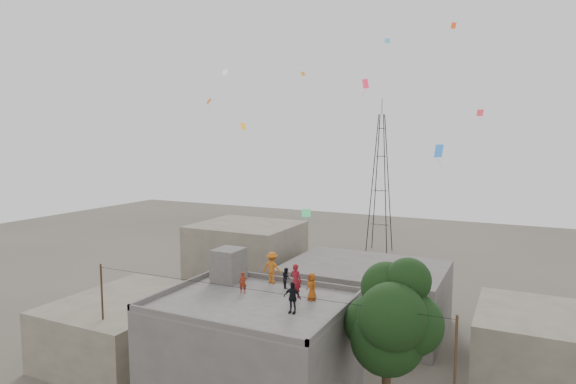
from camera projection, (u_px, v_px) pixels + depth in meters
name	position (u px, v px, depth m)	size (l,w,h in m)	color
main_building	(253.00, 356.00, 26.06)	(10.00, 8.00, 6.10)	#54514E
parapet	(253.00, 299.00, 25.72)	(10.00, 8.00, 0.30)	#54514E
stair_head_box	(229.00, 265.00, 29.35)	(1.60, 1.80, 2.00)	#54514E
neighbor_west	(128.00, 327.00, 32.77)	(8.00, 10.00, 4.00)	#676051
neighbor_north	(365.00, 296.00, 37.75)	(12.00, 9.00, 5.00)	#54514E
neighbor_northwest	(247.00, 261.00, 44.67)	(9.00, 8.00, 7.00)	#676051
neighbor_east	(538.00, 348.00, 28.96)	(7.00, 8.00, 4.40)	#676051
tree	(392.00, 320.00, 23.04)	(4.90, 4.60, 9.10)	black
utility_line	(249.00, 353.00, 24.64)	(20.12, 0.62, 7.40)	black
transmission_tower	(380.00, 183.00, 62.88)	(2.97, 2.97, 20.01)	black
person_red_adult	(296.00, 281.00, 26.30)	(0.68, 0.45, 1.87)	maroon
person_orange_child	(312.00, 287.00, 25.85)	(0.73, 0.47, 1.49)	#A14812
person_dark_child	(286.00, 278.00, 28.03)	(0.58, 0.45, 1.19)	black
person_dark_adult	(292.00, 298.00, 23.91)	(0.93, 0.39, 1.58)	black
person_orange_adult	(272.00, 268.00, 28.94)	(1.23, 0.71, 1.90)	#C76316
person_red_child	(243.00, 283.00, 27.02)	(0.44, 0.29, 1.21)	maroon
kites	(340.00, 103.00, 30.45)	(18.38, 15.56, 12.91)	orange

